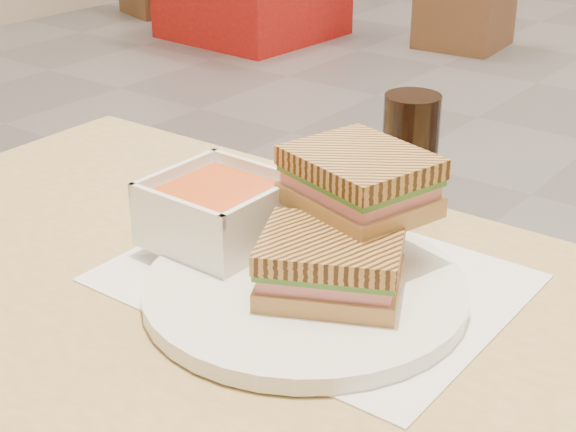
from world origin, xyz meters
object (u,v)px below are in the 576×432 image
Objects in this scene: soup_bowl at (219,213)px; plate at (305,289)px; cola_glass at (410,153)px; panini_lower at (331,265)px; bg_chair_0r at (466,1)px.

plate is at bearing -8.70° from soup_bowl.
panini_lower is at bearing -76.44° from cola_glass.
cola_glass is at bearing 96.91° from plate.
cola_glass is 0.28× the size of bg_chair_0r.
soup_bowl is 0.94× the size of cola_glass.
panini_lower reaches higher than bg_chair_0r.
plate is 4.08m from bg_chair_0r.
plate is 1.92× the size of panini_lower.
bg_chair_0r is (-1.68, 3.69, -0.55)m from panini_lower.
panini_lower reaches higher than plate.
soup_bowl is 0.23m from cola_glass.
cola_glass is (-0.06, 0.23, 0.02)m from panini_lower.
cola_glass is 3.86m from bg_chair_0r.
bg_chair_0r is at bearing 114.43° from panini_lower.
bg_chair_0r is (-1.62, 3.46, -0.58)m from cola_glass.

